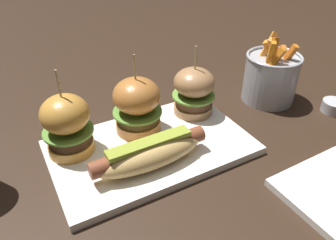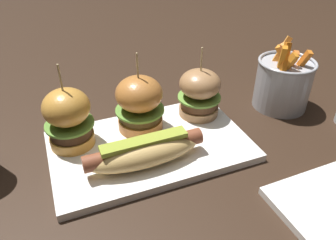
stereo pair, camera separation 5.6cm
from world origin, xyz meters
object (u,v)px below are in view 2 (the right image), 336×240
fries_bucket (283,83)px  hot_dog (145,151)px  platter_main (150,146)px  slider_right (199,92)px  slider_center (139,103)px  slider_left (68,118)px

fries_bucket → hot_dog: bearing=-165.7°
platter_main → hot_dog: hot_dog is taller
hot_dog → slider_right: size_ratio=1.41×
slider_right → fries_bucket: (0.19, -0.02, -0.01)m
platter_main → hot_dog: size_ratio=1.75×
slider_center → slider_right: (0.12, 0.00, -0.00)m
hot_dog → platter_main: bearing=62.3°
hot_dog → slider_right: (0.15, 0.10, 0.02)m
platter_main → slider_left: slider_left is taller
slider_left → slider_center: size_ratio=1.01×
hot_dog → slider_center: (0.02, 0.10, 0.03)m
hot_dog → slider_left: size_ratio=1.30×
platter_main → slider_left: size_ratio=2.28×
platter_main → slider_center: (-0.00, 0.05, 0.06)m
fries_bucket → slider_right: bearing=174.9°
slider_center → slider_right: slider_center is taller
slider_left → slider_center: bearing=0.8°
platter_main → slider_right: 0.14m
slider_center → fries_bucket: size_ratio=0.99×
slider_center → fries_bucket: (0.31, -0.01, -0.01)m
platter_main → slider_left: (-0.12, 0.05, 0.06)m
slider_left → fries_bucket: slider_left is taller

